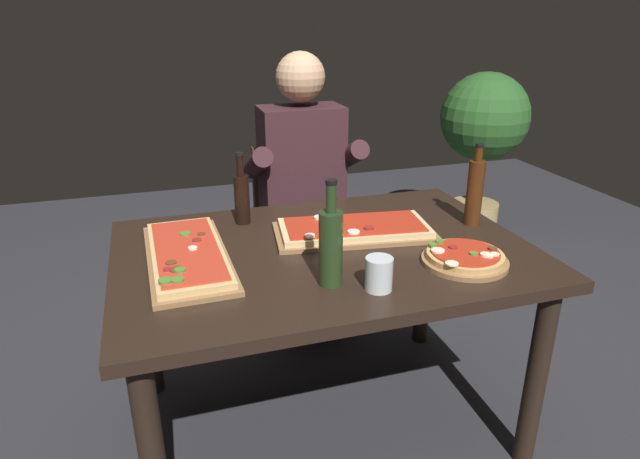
# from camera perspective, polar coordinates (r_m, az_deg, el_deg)

# --- Properties ---
(ground_plane) EXTENTS (6.40, 6.40, 0.00)m
(ground_plane) POSITION_cam_1_polar(r_m,az_deg,el_deg) (2.28, 0.40, -19.21)
(ground_plane) COLOR #2D2D33
(dining_table) EXTENTS (1.40, 0.96, 0.74)m
(dining_table) POSITION_cam_1_polar(r_m,az_deg,el_deg) (1.92, 0.45, -4.56)
(dining_table) COLOR black
(dining_table) RESTS_ON ground_plane
(pizza_rectangular_front) EXTENTS (0.60, 0.34, 0.05)m
(pizza_rectangular_front) POSITION_cam_1_polar(r_m,az_deg,el_deg) (1.98, 3.55, -0.00)
(pizza_rectangular_front) COLOR olive
(pizza_rectangular_front) RESTS_ON dining_table
(pizza_rectangular_left) EXTENTS (0.27, 0.61, 0.05)m
(pizza_rectangular_left) POSITION_cam_1_polar(r_m,az_deg,el_deg) (1.83, -13.61, -2.58)
(pizza_rectangular_left) COLOR olive
(pizza_rectangular_left) RESTS_ON dining_table
(pizza_round_far) EXTENTS (0.28, 0.28, 0.05)m
(pizza_round_far) POSITION_cam_1_polar(r_m,az_deg,el_deg) (1.82, 14.82, -2.86)
(pizza_round_far) COLOR olive
(pizza_round_far) RESTS_ON dining_table
(wine_bottle_dark) EXTENTS (0.06, 0.06, 0.27)m
(wine_bottle_dark) POSITION_cam_1_polar(r_m,az_deg,el_deg) (2.08, -8.13, 3.41)
(wine_bottle_dark) COLOR black
(wine_bottle_dark) RESTS_ON dining_table
(oil_bottle_amber) EXTENTS (0.06, 0.06, 0.31)m
(oil_bottle_amber) POSITION_cam_1_polar(r_m,az_deg,el_deg) (2.12, 15.79, 3.88)
(oil_bottle_amber) COLOR #47230F
(oil_bottle_amber) RESTS_ON dining_table
(vinegar_bottle_green) EXTENTS (0.07, 0.07, 0.32)m
(vinegar_bottle_green) POSITION_cam_1_polar(r_m,az_deg,el_deg) (1.59, 1.12, -1.65)
(vinegar_bottle_green) COLOR #233819
(vinegar_bottle_green) RESTS_ON dining_table
(tumbler_near_camera) EXTENTS (0.08, 0.08, 0.10)m
(tumbler_near_camera) POSITION_cam_1_polar(r_m,az_deg,el_deg) (1.60, 6.14, -4.60)
(tumbler_near_camera) COLOR silver
(tumbler_near_camera) RESTS_ON dining_table
(diner_chair) EXTENTS (0.44, 0.44, 0.87)m
(diner_chair) POSITION_cam_1_polar(r_m,az_deg,el_deg) (2.77, -2.27, 0.49)
(diner_chair) COLOR #3D2B1E
(diner_chair) RESTS_ON ground_plane
(seated_diner) EXTENTS (0.53, 0.41, 1.33)m
(seated_diner) POSITION_cam_1_polar(r_m,az_deg,el_deg) (2.57, -1.64, 4.86)
(seated_diner) COLOR #23232D
(seated_diner) RESTS_ON ground_plane
(potted_plant_corner) EXTENTS (0.56, 0.56, 1.14)m
(potted_plant_corner) POSITION_cam_1_polar(r_m,az_deg,el_deg) (3.73, 16.59, 9.67)
(potted_plant_corner) COLOR tan
(potted_plant_corner) RESTS_ON ground_plane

